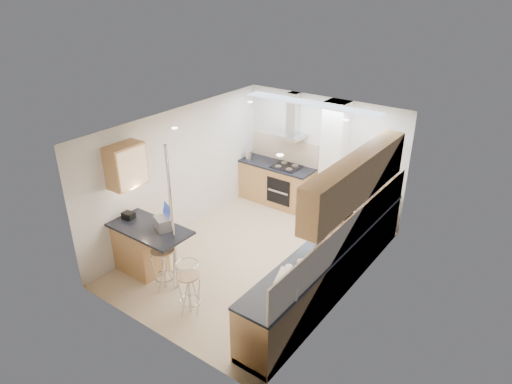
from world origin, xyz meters
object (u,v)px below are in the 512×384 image
Objects in this scene: bar_stool_end at (189,288)px; microwave at (337,224)px; bread_bin at (289,283)px; bar_stool_near at (163,263)px; laptop at (163,223)px.

microwave is at bearing -2.32° from bar_stool_end.
microwave reaches higher than bar_stool_end.
microwave is at bearing 77.92° from bread_bin.
bar_stool_near is 1.06× the size of bar_stool_end.
bar_stool_end is 2.22× the size of bread_bin.
bar_stool_near is (-2.13, -1.84, -0.60)m from microwave.
bar_stool_near is (0.18, -0.23, -0.57)m from laptop.
bar_stool_end is at bearing -0.58° from bar_stool_near.
bar_stool_end is 1.69m from bread_bin.
microwave is 2.81m from laptop.
bar_stool_end is (0.76, -0.20, -0.03)m from bar_stool_near.
bread_bin is at bearing -46.65° from bar_stool_end.
bar_stool_near is 0.78m from bar_stool_end.
bar_stool_near is at bearing -28.11° from laptop.
laptop reaches higher than bread_bin.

